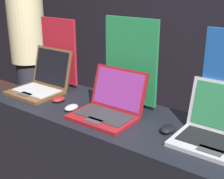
{
  "coord_description": "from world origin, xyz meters",
  "views": [
    {
      "loc": [
        1.0,
        -1.06,
        1.63
      ],
      "look_at": [
        0.01,
        0.28,
        1.04
      ],
      "focal_mm": 50.0,
      "sensor_mm": 36.0,
      "label": 1
    }
  ],
  "objects": [
    {
      "name": "laptop_back",
      "position": [
        0.62,
        0.31,
        0.95
      ],
      "size": [
        0.4,
        0.32,
        0.27
      ],
      "color": "#B7B7BC",
      "rests_on": "display_counter"
    },
    {
      "name": "display_counter",
      "position": [
        0.0,
        0.28,
        0.45
      ],
      "size": [
        1.71,
        0.56,
        0.89
      ],
      "color": "black",
      "rests_on": "ground_plane"
    },
    {
      "name": "wall_back",
      "position": [
        0.0,
        1.92,
        1.4
      ],
      "size": [
        8.0,
        0.05,
        2.8
      ],
      "color": "black",
      "rests_on": "ground_plane"
    },
    {
      "name": "promo_stand_middle",
      "position": [
        0.01,
        0.46,
        1.15
      ],
      "size": [
        0.36,
        0.07,
        0.54
      ],
      "color": "black",
      "rests_on": "display_counter"
    },
    {
      "name": "mouse_middle",
      "position": [
        -0.22,
        0.18,
        0.91
      ],
      "size": [
        0.06,
        0.1,
        0.03
      ],
      "color": "#B2B2B7",
      "rests_on": "display_counter"
    },
    {
      "name": "laptop_middle",
      "position": [
        0.01,
        0.24,
        0.95
      ],
      "size": [
        0.36,
        0.32,
        0.26
      ],
      "color": "maroon",
      "rests_on": "display_counter"
    },
    {
      "name": "mouse_back",
      "position": [
        0.37,
        0.27,
        0.91
      ],
      "size": [
        0.07,
        0.1,
        0.03
      ],
      "color": "black",
      "rests_on": "display_counter"
    },
    {
      "name": "person_bystander",
      "position": [
        -1.45,
        0.87,
        0.93
      ],
      "size": [
        0.34,
        0.34,
        1.8
      ],
      "color": "#282833",
      "rests_on": "ground_plane"
    },
    {
      "name": "laptop_front",
      "position": [
        -0.62,
        0.3,
        0.96
      ],
      "size": [
        0.34,
        0.35,
        0.28
      ],
      "color": "brown",
      "rests_on": "display_counter"
    },
    {
      "name": "promo_stand_front",
      "position": [
        -0.62,
        0.48,
        1.12
      ],
      "size": [
        0.31,
        0.07,
        0.49
      ],
      "color": "black",
      "rests_on": "display_counter"
    },
    {
      "name": "mouse_front",
      "position": [
        -0.38,
        0.23,
        0.91
      ],
      "size": [
        0.07,
        0.09,
        0.03
      ],
      "color": "maroon",
      "rests_on": "display_counter"
    }
  ]
}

